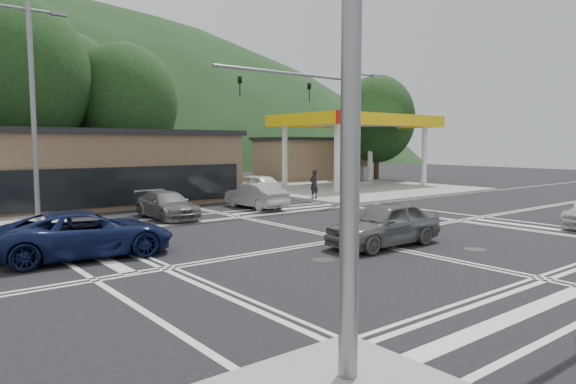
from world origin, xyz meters
TOP-DOWN VIEW (x-y plane):
  - ground at (0.00, 0.00)m, footprint 120.00×120.00m
  - sidewalk_ne at (15.00, 15.00)m, footprint 16.00×16.00m
  - gas_station_canopy at (16.99, 15.99)m, footprint 12.32×8.34m
  - convenience_store at (20.00, 25.00)m, footprint 10.00×6.00m
  - commercial_row at (-8.00, 17.00)m, footprint 24.00×8.00m
  - tree_n_b at (-6.00, 24.00)m, footprint 9.00×9.00m
  - tree_n_c at (1.00, 24.00)m, footprint 7.60×7.60m
  - tree_n_e at (-2.00, 28.00)m, footprint 8.40×8.40m
  - tree_ne at (24.00, 20.00)m, footprint 7.20×7.20m
  - streetlight_nw at (-8.44, 9.00)m, footprint 2.50×0.25m
  - signal_mast_ne at (6.95, 8.20)m, footprint 11.65×0.30m
  - signal_mast_sw at (-6.39, -8.20)m, footprint 9.14×0.28m
  - car_blue_west at (-8.47, 2.91)m, footprint 5.49×2.97m
  - car_grey_center at (0.12, -1.67)m, footprint 4.50×1.84m
  - car_queue_a at (2.53, 9.51)m, footprint 1.47×4.23m
  - car_queue_b at (5.50, 14.00)m, footprint 2.55×4.83m
  - car_northbound at (-2.90, 9.00)m, footprint 1.83×4.40m
  - pedestrian at (7.50, 10.35)m, footprint 0.70×0.51m

SIDE VIEW (x-z plane):
  - ground at x=0.00m, z-range 0.00..0.00m
  - sidewalk_ne at x=15.00m, z-range 0.00..0.15m
  - car_northbound at x=-2.90m, z-range 0.00..1.27m
  - car_queue_a at x=2.53m, z-range 0.00..1.39m
  - car_blue_west at x=-8.47m, z-range 0.00..1.46m
  - car_grey_center at x=0.12m, z-range 0.00..1.53m
  - car_queue_b at x=5.50m, z-range 0.00..1.56m
  - pedestrian at x=7.50m, z-range 0.15..1.93m
  - convenience_store at x=20.00m, z-range 0.00..3.80m
  - commercial_row at x=-8.00m, z-range 0.00..4.00m
  - gas_station_canopy at x=16.99m, z-range 2.17..7.92m
  - streetlight_nw at x=-8.44m, z-range 0.55..9.55m
  - signal_mast_ne at x=6.95m, z-range 1.07..9.07m
  - signal_mast_sw at x=-6.39m, z-range 1.12..9.12m
  - tree_ne at x=24.00m, z-range 0.85..10.84m
  - tree_n_c at x=1.00m, z-range 1.06..11.93m
  - tree_n_e at x=-2.00m, z-range 1.15..13.13m
  - tree_n_b at x=-6.00m, z-range 1.30..14.28m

